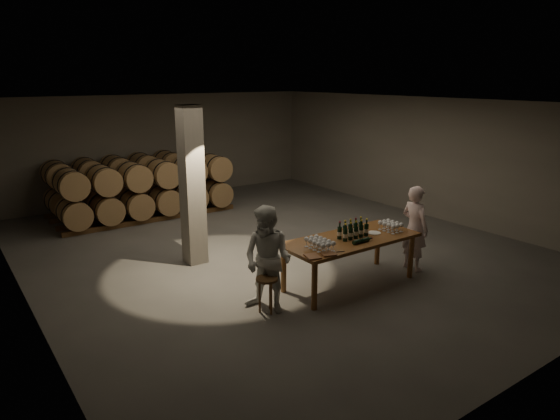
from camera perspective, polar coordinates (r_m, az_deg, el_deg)
room at (r=10.11m, az=-10.02°, el=2.67°), size 12.00×12.00×12.00m
tasting_table at (r=9.15m, az=8.03°, el=-3.80°), size 2.60×1.10×0.90m
barrel_stack_back at (r=14.99m, az=-16.65°, el=3.26°), size 4.70×0.95×1.57m
barrel_stack_front at (r=13.69m, az=-14.72°, el=2.32°), size 4.70×0.95×1.57m
bottle_cluster at (r=9.12m, az=8.35°, el=-2.41°), size 0.60×0.23×0.33m
lying_bottles at (r=8.87m, az=9.29°, el=-3.49°), size 0.45×0.08×0.08m
glass_cluster_left at (r=8.45m, az=4.56°, el=-3.63°), size 0.31×0.53×0.18m
glass_cluster_right at (r=9.64m, az=12.54°, el=-1.57°), size 0.31×0.42×0.18m
plate at (r=9.45m, az=10.70°, el=-2.58°), size 0.25×0.25×0.01m
notebook_near at (r=8.22m, az=5.57°, el=-5.05°), size 0.27×0.25×0.03m
notebook_corner at (r=8.11m, az=3.73°, el=-5.31°), size 0.28×0.32×0.02m
pen at (r=8.38m, az=6.93°, el=-4.75°), size 0.14×0.06×0.01m
stool at (r=8.13m, az=-1.51°, el=-8.47°), size 0.36×0.36×0.60m
person_man at (r=10.13m, az=15.13°, el=-2.01°), size 0.43×0.63×1.70m
person_woman at (r=8.04m, az=-1.40°, el=-5.70°), size 0.98×1.06×1.76m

